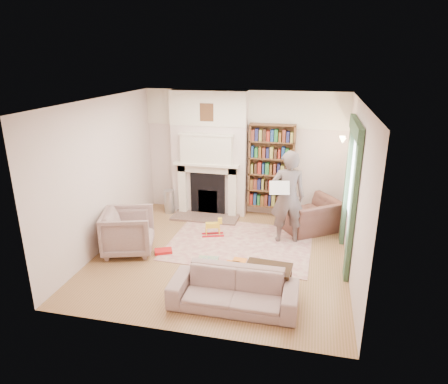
% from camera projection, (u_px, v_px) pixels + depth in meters
% --- Properties ---
extents(floor, '(4.50, 4.50, 0.00)m').
position_uv_depth(floor, '(221.00, 255.00, 7.40)').
color(floor, brown).
rests_on(floor, ground).
extents(ceiling, '(4.50, 4.50, 0.00)m').
position_uv_depth(ceiling, '(221.00, 101.00, 6.49)').
color(ceiling, white).
rests_on(ceiling, wall_back).
extents(wall_back, '(4.50, 0.00, 4.50)m').
position_uv_depth(wall_back, '(244.00, 154.00, 9.02)').
color(wall_back, beige).
rests_on(wall_back, floor).
extents(wall_front, '(4.50, 0.00, 4.50)m').
position_uv_depth(wall_front, '(179.00, 237.00, 4.87)').
color(wall_front, beige).
rests_on(wall_front, floor).
extents(wall_left, '(0.00, 4.50, 4.50)m').
position_uv_depth(wall_left, '(103.00, 175.00, 7.41)').
color(wall_left, beige).
rests_on(wall_left, floor).
extents(wall_right, '(0.00, 4.50, 4.50)m').
position_uv_depth(wall_right, '(356.00, 192.00, 6.47)').
color(wall_right, beige).
rests_on(wall_right, floor).
extents(fireplace, '(1.70, 0.58, 2.80)m').
position_uv_depth(fireplace, '(209.00, 154.00, 8.99)').
color(fireplace, beige).
rests_on(fireplace, floor).
extents(bookcase, '(1.00, 0.24, 1.85)m').
position_uv_depth(bookcase, '(271.00, 166.00, 8.84)').
color(bookcase, brown).
rests_on(bookcase, floor).
extents(window, '(0.02, 0.90, 1.30)m').
position_uv_depth(window, '(353.00, 182.00, 6.83)').
color(window, silver).
rests_on(window, wall_right).
extents(curtain_left, '(0.07, 0.32, 2.40)m').
position_uv_depth(curtain_left, '(353.00, 210.00, 6.27)').
color(curtain_left, '#2D4730').
rests_on(curtain_left, floor).
extents(curtain_right, '(0.07, 0.32, 2.40)m').
position_uv_depth(curtain_right, '(347.00, 184.00, 7.56)').
color(curtain_right, '#2D4730').
rests_on(curtain_right, floor).
extents(pelmet, '(0.09, 1.70, 0.24)m').
position_uv_depth(pelmet, '(356.00, 128.00, 6.54)').
color(pelmet, '#2D4730').
rests_on(pelmet, wall_right).
extents(wall_sconce, '(0.20, 0.24, 0.24)m').
position_uv_depth(wall_sconce, '(340.00, 143.00, 7.74)').
color(wall_sconce, gold).
rests_on(wall_sconce, wall_right).
extents(rug, '(2.79, 2.18, 0.01)m').
position_uv_depth(rug, '(240.00, 244.00, 7.82)').
color(rug, beige).
rests_on(rug, floor).
extents(armchair_reading, '(1.41, 1.38, 0.69)m').
position_uv_depth(armchair_reading, '(310.00, 215.00, 8.31)').
color(armchair_reading, '#432723').
rests_on(armchair_reading, floor).
extents(armchair_left, '(1.12, 1.10, 0.82)m').
position_uv_depth(armchair_left, '(128.00, 231.00, 7.40)').
color(armchair_left, '#A7988A').
rests_on(armchair_left, floor).
extents(sofa, '(1.86, 0.73, 0.54)m').
position_uv_depth(sofa, '(233.00, 290.00, 5.81)').
color(sofa, gray).
rests_on(sofa, floor).
extents(man_reading, '(0.75, 0.58, 1.84)m').
position_uv_depth(man_reading, '(288.00, 197.00, 7.66)').
color(man_reading, '#594B47').
rests_on(man_reading, floor).
extents(newspaper, '(0.39, 0.19, 0.25)m').
position_uv_depth(newspaper, '(280.00, 188.00, 7.43)').
color(newspaper, white).
rests_on(newspaper, man_reading).
extents(coffee_table, '(0.73, 0.50, 0.45)m').
position_uv_depth(coffee_table, '(268.00, 280.00, 6.16)').
color(coffee_table, '#362113').
rests_on(coffee_table, floor).
extents(paraffin_heater, '(0.27, 0.27, 0.55)m').
position_uv_depth(paraffin_heater, '(169.00, 201.00, 9.31)').
color(paraffin_heater, '#B1B4B9').
rests_on(paraffin_heater, floor).
extents(rocking_horse, '(0.48, 0.31, 0.39)m').
position_uv_depth(rocking_horse, '(213.00, 227.00, 8.11)').
color(rocking_horse, yellow).
rests_on(rocking_horse, rug).
extents(board_game, '(0.39, 0.39, 0.03)m').
position_uv_depth(board_game, '(208.00, 261.00, 7.11)').
color(board_game, '#C8CE48').
rests_on(board_game, rug).
extents(game_box_lid, '(0.38, 0.33, 0.05)m').
position_uv_depth(game_box_lid, '(163.00, 251.00, 7.46)').
color(game_box_lid, red).
rests_on(game_box_lid, rug).
extents(comic_annuals, '(0.87, 0.70, 0.02)m').
position_uv_depth(comic_annuals, '(232.00, 266.00, 6.96)').
color(comic_annuals, red).
rests_on(comic_annuals, rug).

